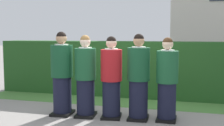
# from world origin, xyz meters

# --- Properties ---
(ground_plane) EXTENTS (60.00, 60.00, 0.00)m
(ground_plane) POSITION_xyz_m (0.00, 0.00, 0.00)
(ground_plane) COLOR gray
(student_front_row_0) EXTENTS (0.43, 0.50, 1.64)m
(student_front_row_0) POSITION_xyz_m (-1.01, -0.07, 0.78)
(student_front_row_0) COLOR black
(student_front_row_0) RESTS_ON ground
(student_front_row_1) EXTENTS (0.41, 0.52, 1.58)m
(student_front_row_1) POSITION_xyz_m (-0.52, -0.06, 0.75)
(student_front_row_1) COLOR black
(student_front_row_1) RESTS_ON ground
(student_in_red_blazer) EXTENTS (0.42, 0.49, 1.56)m
(student_in_red_blazer) POSITION_xyz_m (-0.01, -0.03, 0.74)
(student_in_red_blazer) COLOR black
(student_in_red_blazer) RESTS_ON ground
(student_front_row_3) EXTENTS (0.42, 0.51, 1.60)m
(student_front_row_3) POSITION_xyz_m (0.51, 0.02, 0.76)
(student_front_row_3) COLOR black
(student_front_row_3) RESTS_ON ground
(student_front_row_4) EXTENTS (0.40, 0.44, 1.54)m
(student_front_row_4) POSITION_xyz_m (1.03, 0.08, 0.73)
(student_front_row_4) COLOR black
(student_front_row_4) RESTS_ON ground
(hedge) EXTENTS (7.24, 0.70, 1.41)m
(hedge) POSITION_xyz_m (0.00, 2.04, 0.70)
(hedge) COLOR #214C1E
(hedge) RESTS_ON ground
(lawn_strip) EXTENTS (7.24, 0.90, 0.01)m
(lawn_strip) POSITION_xyz_m (0.00, 1.24, 0.00)
(lawn_strip) COLOR #477A38
(lawn_strip) RESTS_ON ground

